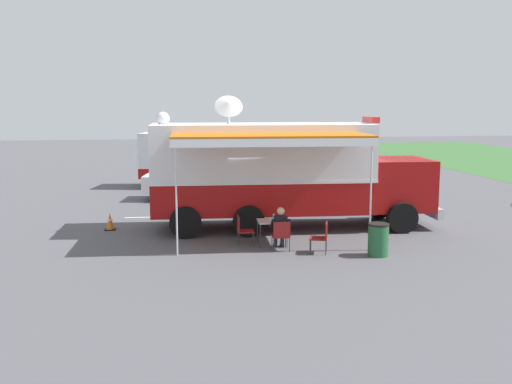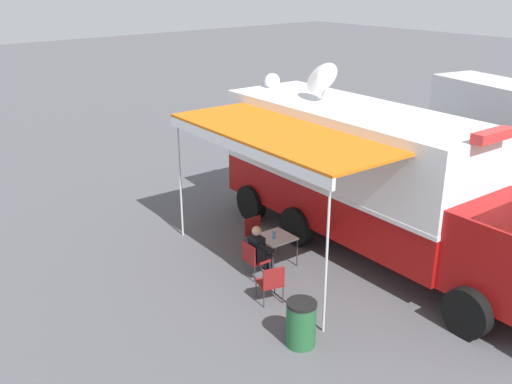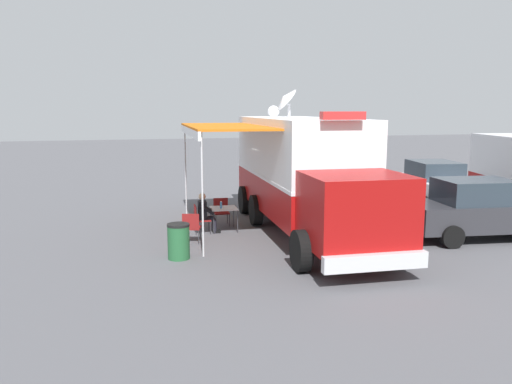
% 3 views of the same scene
% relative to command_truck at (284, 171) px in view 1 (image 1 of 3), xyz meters
% --- Properties ---
extents(ground_plane, '(100.00, 100.00, 0.00)m').
position_rel_command_truck_xyz_m(ground_plane, '(-0.08, -0.74, -1.94)').
color(ground_plane, '#515156').
extents(lot_stripe, '(0.39, 4.80, 0.01)m').
position_rel_command_truck_xyz_m(lot_stripe, '(-2.53, -2.99, -1.94)').
color(lot_stripe, silver).
rests_on(lot_stripe, ground).
extents(command_truck, '(5.18, 9.61, 4.53)m').
position_rel_command_truck_xyz_m(command_truck, '(0.00, 0.00, 0.00)').
color(command_truck, '#9E0F0F').
rests_on(command_truck, ground).
extents(folding_table, '(0.84, 0.84, 0.73)m').
position_rel_command_truck_xyz_m(folding_table, '(2.32, -0.86, -1.27)').
color(folding_table, silver).
rests_on(folding_table, ground).
extents(water_bottle, '(0.07, 0.07, 0.22)m').
position_rel_command_truck_xyz_m(water_bottle, '(2.41, -0.80, -1.11)').
color(water_bottle, '#4C99D8').
rests_on(water_bottle, folding_table).
extents(folding_chair_at_table, '(0.51, 0.51, 0.87)m').
position_rel_command_truck_xyz_m(folding_chair_at_table, '(3.12, -0.72, -1.43)').
color(folding_chair_at_table, maroon).
rests_on(folding_chair_at_table, ground).
extents(folding_chair_beside_table, '(0.51, 0.51, 0.87)m').
position_rel_command_truck_xyz_m(folding_chair_beside_table, '(2.23, -1.71, -1.43)').
color(folding_chair_beside_table, maroon).
rests_on(folding_chair_beside_table, ground).
extents(folding_chair_spare_by_truck, '(0.61, 0.61, 0.87)m').
position_rel_command_truck_xyz_m(folding_chair_spare_by_truck, '(3.52, 0.36, -1.43)').
color(folding_chair_spare_by_truck, maroon).
rests_on(folding_chair_spare_by_truck, ground).
extents(seated_responder, '(0.68, 0.57, 1.25)m').
position_rel_command_truck_xyz_m(seated_responder, '(2.93, -0.71, -1.29)').
color(seated_responder, black).
rests_on(seated_responder, ground).
extents(trash_bin, '(0.57, 0.57, 0.91)m').
position_rel_command_truck_xyz_m(trash_bin, '(4.06, 1.81, -1.49)').
color(trash_bin, '#235B33').
rests_on(trash_bin, ground).
extents(traffic_cone, '(0.36, 0.36, 0.58)m').
position_rel_command_truck_xyz_m(traffic_cone, '(-0.62, -5.75, -1.66)').
color(traffic_cone, black).
rests_on(traffic_cone, ground).
extents(support_truck, '(3.57, 7.09, 2.70)m').
position_rel_command_truck_xyz_m(support_truck, '(-10.20, -1.79, -0.56)').
color(support_truck, white).
rests_on(support_truck, ground).
extents(car_behind_truck, '(4.40, 2.42, 1.76)m').
position_rel_command_truck_xyz_m(car_behind_truck, '(-4.66, 2.09, -1.06)').
color(car_behind_truck, '#2D2D33').
rests_on(car_behind_truck, ground).
extents(car_far_corner, '(2.57, 4.46, 1.76)m').
position_rel_command_truck_xyz_m(car_far_corner, '(-6.47, -2.67, -1.06)').
color(car_far_corner, silver).
rests_on(car_far_corner, ground).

